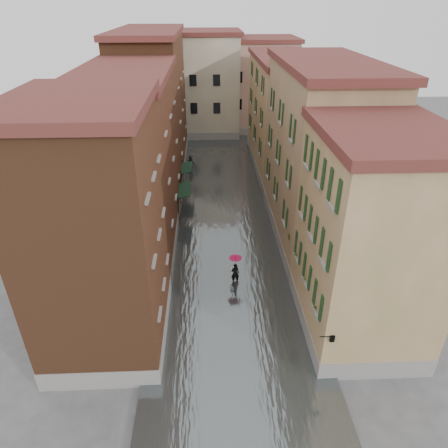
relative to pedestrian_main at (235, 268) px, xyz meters
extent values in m
plane|color=#4F4F51|center=(-0.32, -2.27, -1.22)|extent=(120.00, 120.00, 0.00)
cube|color=#4F5658|center=(-0.32, 10.73, -1.12)|extent=(10.00, 60.00, 0.20)
cube|color=brown|center=(-7.32, -4.27, 5.28)|extent=(6.00, 8.00, 13.00)
cube|color=brown|center=(-7.32, 6.73, 5.03)|extent=(6.00, 14.00, 12.50)
cube|color=brown|center=(-7.32, 21.73, 5.78)|extent=(6.00, 16.00, 14.00)
cube|color=olive|center=(6.68, -4.27, 4.53)|extent=(6.00, 8.00, 11.50)
cube|color=tan|center=(6.68, 6.73, 5.28)|extent=(6.00, 14.00, 13.00)
cube|color=olive|center=(6.68, 21.73, 4.53)|extent=(6.00, 16.00, 11.50)
cube|color=beige|center=(-3.32, 35.73, 5.28)|extent=(12.00, 9.00, 13.00)
cube|color=tan|center=(5.68, 37.73, 4.78)|extent=(10.00, 9.00, 12.00)
cube|color=#163220|center=(-3.77, 10.01, 1.33)|extent=(1.09, 3.15, 0.31)
cylinder|color=black|center=(-4.27, 8.43, 0.18)|extent=(0.06, 0.06, 2.80)
cylinder|color=black|center=(-4.27, 11.58, 0.18)|extent=(0.06, 0.06, 2.80)
cube|color=#163220|center=(-3.77, 15.16, 1.33)|extent=(1.09, 2.95, 0.31)
cylinder|color=black|center=(-4.27, 13.69, 0.18)|extent=(0.06, 0.06, 2.80)
cylinder|color=black|center=(-4.27, 16.64, 0.18)|extent=(0.06, 0.06, 2.80)
cylinder|color=black|center=(3.73, -8.27, 1.88)|extent=(0.60, 0.05, 0.05)
cube|color=black|center=(4.03, -8.27, 1.78)|extent=(0.22, 0.22, 0.35)
cube|color=beige|center=(4.03, -8.27, 1.78)|extent=(0.14, 0.14, 0.24)
cube|color=brown|center=(3.80, -6.41, 1.93)|extent=(0.22, 0.85, 0.18)
imported|color=#265926|center=(3.80, -6.41, 2.35)|extent=(0.59, 0.51, 0.66)
cube|color=brown|center=(3.80, -4.06, 1.93)|extent=(0.22, 0.85, 0.18)
imported|color=#265926|center=(3.80, -4.06, 2.35)|extent=(0.59, 0.51, 0.66)
cube|color=brown|center=(3.80, -1.60, 1.93)|extent=(0.22, 0.85, 0.18)
imported|color=#265926|center=(3.80, -1.60, 2.35)|extent=(0.59, 0.51, 0.66)
cube|color=brown|center=(3.80, 0.75, 1.93)|extent=(0.22, 0.85, 0.18)
imported|color=#265926|center=(3.80, 0.75, 2.35)|extent=(0.59, 0.51, 0.66)
imported|color=black|center=(0.00, 0.00, -0.44)|extent=(0.62, 0.45, 1.56)
cube|color=beige|center=(-0.28, 0.05, -0.27)|extent=(0.08, 0.30, 0.38)
cylinder|color=black|center=(0.00, 0.00, 0.13)|extent=(0.02, 0.02, 1.00)
cone|color=#C10C4A|center=(0.00, 0.00, 0.70)|extent=(0.87, 0.87, 0.28)
imported|color=black|center=(-3.55, 20.59, -0.33)|extent=(0.88, 0.70, 1.78)
camera|label=1|loc=(-1.71, -21.86, 15.88)|focal=32.00mm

